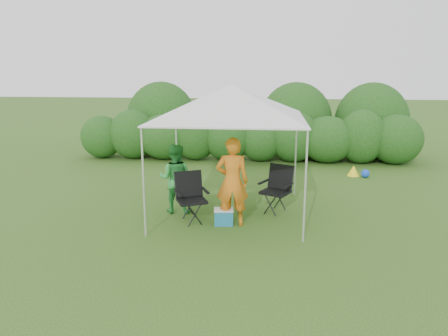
# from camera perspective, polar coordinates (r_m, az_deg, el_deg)

# --- Properties ---
(ground) EXTENTS (70.00, 70.00, 0.00)m
(ground) POSITION_cam_1_polar(r_m,az_deg,el_deg) (9.31, 0.50, -6.88)
(ground) COLOR #3C631F
(hedge) EXTENTS (11.66, 1.53, 1.80)m
(hedge) POSITION_cam_1_polar(r_m,az_deg,el_deg) (14.91, 3.19, 4.06)
(hedge) COLOR #25561B
(hedge) RESTS_ON ground
(canopy) EXTENTS (3.10, 3.10, 2.83)m
(canopy) POSITION_cam_1_polar(r_m,az_deg,el_deg) (9.27, 0.82, 8.65)
(canopy) COLOR silver
(canopy) RESTS_ON ground
(chair_right) EXTENTS (0.80, 0.78, 1.05)m
(chair_right) POSITION_cam_1_polar(r_m,az_deg,el_deg) (9.82, 7.02, -2.28)
(chair_right) COLOR black
(chair_right) RESTS_ON ground
(chair_left) EXTENTS (0.79, 0.77, 1.04)m
(chair_left) POSITION_cam_1_polar(r_m,az_deg,el_deg) (9.18, -4.40, -3.34)
(chair_left) COLOR black
(chair_left) RESTS_ON ground
(man) EXTENTS (0.70, 0.48, 1.83)m
(man) POSITION_cam_1_polar(r_m,az_deg,el_deg) (8.84, 1.08, -1.79)
(man) COLOR orange
(man) RESTS_ON ground
(woman) EXTENTS (0.76, 0.60, 1.53)m
(woman) POSITION_cam_1_polar(r_m,az_deg,el_deg) (9.71, -6.38, -1.37)
(woman) COLOR green
(woman) RESTS_ON ground
(cooler) EXTENTS (0.43, 0.33, 0.33)m
(cooler) POSITION_cam_1_polar(r_m,az_deg,el_deg) (9.04, -0.04, -6.38)
(cooler) COLOR teal
(cooler) RESTS_ON ground
(bottle) EXTENTS (0.07, 0.07, 0.25)m
(bottle) POSITION_cam_1_polar(r_m,az_deg,el_deg) (8.91, 0.32, -4.73)
(bottle) COLOR #592D0C
(bottle) RESTS_ON cooler
(lawn_toy) EXTENTS (0.61, 0.51, 0.30)m
(lawn_toy) POSITION_cam_1_polar(r_m,az_deg,el_deg) (13.50, 16.92, -0.43)
(lawn_toy) COLOR yellow
(lawn_toy) RESTS_ON ground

